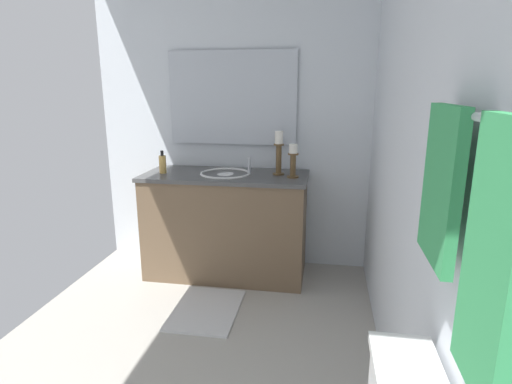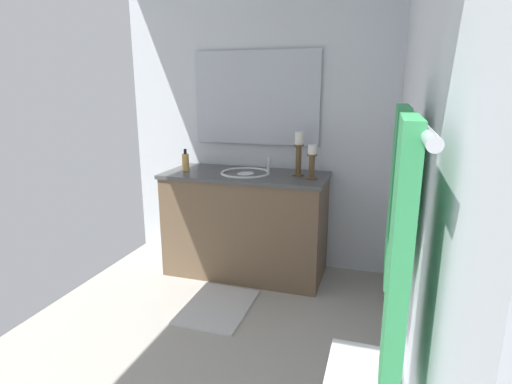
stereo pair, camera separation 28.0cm
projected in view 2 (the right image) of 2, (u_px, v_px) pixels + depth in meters
floor at (179, 359)px, 2.38m from camera, size 3.06×2.32×0.02m
wall_back at (412, 157)px, 1.74m from camera, size 3.06×0.04×2.45m
wall_left at (258, 122)px, 3.49m from camera, size 0.04×2.32×2.45m
vanity_cabinet at (246, 224)px, 3.39m from camera, size 0.58×1.31×0.84m
sink_basin at (246, 178)px, 3.30m from camera, size 0.40×0.40×0.24m
mirror at (256, 98)px, 3.40m from camera, size 0.02×1.06×0.75m
candle_holder_tall at (312, 161)px, 3.06m from camera, size 0.09×0.09×0.25m
candle_holder_short at (299, 152)px, 3.16m from camera, size 0.09×0.09×0.34m
soap_bottle at (186, 162)px, 3.37m from camera, size 0.06×0.06×0.18m
towel_bar at (416, 120)px, 0.82m from camera, size 0.75×0.02×0.02m
towel_near_vanity at (396, 191)px, 1.04m from camera, size 0.28×0.03×0.42m
towel_center at (397, 272)px, 0.71m from camera, size 0.22×0.03×0.53m
bath_mat at (218, 307)px, 2.92m from camera, size 0.60×0.44×0.02m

